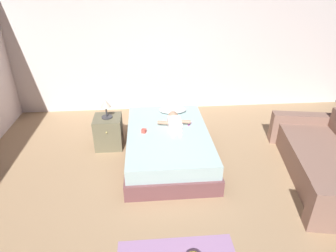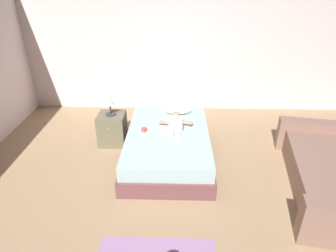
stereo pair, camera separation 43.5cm
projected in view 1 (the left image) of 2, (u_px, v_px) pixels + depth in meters
The scene contains 10 objects.
ground_plane at pixel (176, 201), 3.70m from camera, with size 8.00×8.00×0.00m, color tan.
wall_behind_bed at pixel (161, 44), 5.71m from camera, with size 8.00×0.12×2.73m, color silver.
bed at pixel (168, 145), 4.51m from camera, with size 1.29×2.02×0.45m.
pillow at pixel (173, 110), 5.00m from camera, with size 0.48×0.29×0.10m.
baby at pixel (174, 122), 4.54m from camera, with size 0.53×0.64×0.17m.
toothbrush at pixel (190, 124), 4.62m from camera, with size 0.08×0.11×0.02m.
couch at pixel (330, 162), 4.02m from camera, with size 1.40×2.28×0.72m.
nightstand at pixel (109, 132), 4.78m from camera, with size 0.44×0.47×0.53m.
lamp at pixel (106, 106), 4.56m from camera, with size 0.17×0.17×0.31m.
toy_block at pixel (144, 131), 4.36m from camera, with size 0.08×0.08×0.06m.
Camera 1 is at (-0.34, -2.81, 2.58)m, focal length 30.77 mm.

